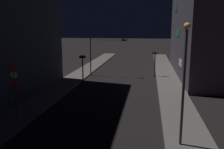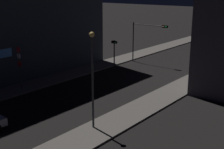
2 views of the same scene
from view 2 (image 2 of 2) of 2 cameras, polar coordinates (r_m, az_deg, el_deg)
name	(u,v)px [view 2 (image 2 of 2)]	position (r m, az deg, el deg)	size (l,w,h in m)	color
sidewalk_left	(113,62)	(45.31, 0.10, 2.28)	(3.11, 63.26, 0.16)	#5B5651
sidewalk_right	(199,78)	(38.85, 15.30, -0.57)	(3.11, 63.26, 0.16)	#5B5651
traffic_light_overhead	(146,34)	(44.26, 6.04, 7.16)	(5.47, 0.42, 5.61)	#2D2D33
traffic_light_left_kerb	(114,48)	(42.20, 0.39, 4.77)	(0.80, 0.42, 3.61)	#2D2D33
traffic_light_right_kerb	(197,50)	(41.51, 14.87, 4.18)	(0.80, 0.41, 3.73)	#2D2D33
sign_pole_left	(20,64)	(33.83, -16.16, 1.80)	(0.63, 0.10, 4.44)	#2D2D33
street_lamp_near_block	(92,72)	(23.18, -3.51, 0.47)	(0.39, 0.39, 7.27)	#2D2D33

